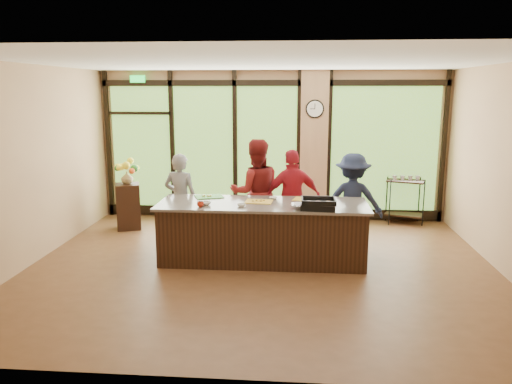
% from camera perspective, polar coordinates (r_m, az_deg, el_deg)
% --- Properties ---
extents(floor, '(7.00, 7.00, 0.00)m').
position_cam_1_polar(floor, '(7.60, 0.59, -8.53)').
color(floor, '#55351E').
rests_on(floor, ground).
extents(ceiling, '(7.00, 7.00, 0.00)m').
position_cam_1_polar(ceiling, '(7.15, 0.64, 14.67)').
color(ceiling, white).
rests_on(ceiling, back_wall).
extents(back_wall, '(7.00, 0.00, 7.00)m').
position_cam_1_polar(back_wall, '(10.20, 1.82, 5.31)').
color(back_wall, tan).
rests_on(back_wall, floor).
extents(left_wall, '(0.00, 6.00, 6.00)m').
position_cam_1_polar(left_wall, '(8.25, -24.46, 2.77)').
color(left_wall, tan).
rests_on(left_wall, floor).
extents(right_wall, '(0.00, 6.00, 6.00)m').
position_cam_1_polar(right_wall, '(7.81, 27.20, 2.08)').
color(right_wall, tan).
rests_on(right_wall, floor).
extents(window_wall, '(6.90, 0.12, 3.00)m').
position_cam_1_polar(window_wall, '(10.16, 2.72, 4.68)').
color(window_wall, tan).
rests_on(window_wall, floor).
extents(island_base, '(3.10, 1.00, 0.88)m').
position_cam_1_polar(island_base, '(7.75, 0.76, -4.71)').
color(island_base, black).
rests_on(island_base, floor).
extents(countertop, '(3.20, 1.10, 0.04)m').
position_cam_1_polar(countertop, '(7.63, 0.77, -1.40)').
color(countertop, '#71675D').
rests_on(countertop, island_base).
extents(wall_clock, '(0.36, 0.04, 0.36)m').
position_cam_1_polar(wall_clock, '(10.00, 6.74, 9.42)').
color(wall_clock, black).
rests_on(wall_clock, window_wall).
extents(cook_left, '(0.62, 0.45, 1.58)m').
position_cam_1_polar(cook_left, '(8.58, -8.60, -0.83)').
color(cook_left, gray).
rests_on(cook_left, floor).
extents(cook_midleft, '(1.01, 0.86, 1.82)m').
position_cam_1_polar(cook_midleft, '(8.47, -0.04, -0.04)').
color(cook_midleft, maroon).
rests_on(cook_midleft, floor).
extents(cook_midright, '(1.04, 0.63, 1.65)m').
position_cam_1_polar(cook_midright, '(8.40, 4.20, -0.74)').
color(cook_midright, '#AB1A28').
rests_on(cook_midright, floor).
extents(cook_right, '(1.07, 0.67, 1.59)m').
position_cam_1_polar(cook_right, '(8.53, 10.93, -0.95)').
color(cook_right, '#1A2139').
rests_on(cook_right, floor).
extents(roasting_pan, '(0.52, 0.43, 0.09)m').
position_cam_1_polar(roasting_pan, '(7.29, 7.14, -1.61)').
color(roasting_pan, black).
rests_on(roasting_pan, countertop).
extents(mixing_bowl, '(0.30, 0.30, 0.07)m').
position_cam_1_polar(mixing_bowl, '(7.27, 5.18, -1.66)').
color(mixing_bowl, silver).
rests_on(mixing_bowl, countertop).
extents(cutting_board_left, '(0.52, 0.46, 0.01)m').
position_cam_1_polar(cutting_board_left, '(8.09, -5.39, -0.52)').
color(cutting_board_left, green).
rests_on(cutting_board_left, countertop).
extents(cutting_board_center, '(0.44, 0.34, 0.01)m').
position_cam_1_polar(cutting_board_center, '(7.69, 0.32, -1.10)').
color(cutting_board_center, gold).
rests_on(cutting_board_center, countertop).
extents(cutting_board_right, '(0.43, 0.36, 0.01)m').
position_cam_1_polar(cutting_board_right, '(7.89, 5.71, -0.84)').
color(cutting_board_right, gold).
rests_on(cutting_board_right, countertop).
extents(prep_bowl_near, '(0.18, 0.18, 0.05)m').
position_cam_1_polar(prep_bowl_near, '(7.52, -5.80, -1.31)').
color(prep_bowl_near, silver).
rests_on(prep_bowl_near, countertop).
extents(prep_bowl_mid, '(0.14, 0.14, 0.04)m').
position_cam_1_polar(prep_bowl_mid, '(7.40, -1.68, -1.51)').
color(prep_bowl_mid, silver).
rests_on(prep_bowl_mid, countertop).
extents(prep_bowl_far, '(0.15, 0.15, 0.03)m').
position_cam_1_polar(prep_bowl_far, '(7.90, 1.98, -0.69)').
color(prep_bowl_far, silver).
rests_on(prep_bowl_far, countertop).
extents(red_ramekin, '(0.10, 0.10, 0.08)m').
position_cam_1_polar(red_ramekin, '(7.40, -6.38, -1.41)').
color(red_ramekin, red).
rests_on(red_ramekin, countertop).
extents(flower_stand, '(0.55, 0.55, 0.87)m').
position_cam_1_polar(flower_stand, '(9.83, -14.37, -1.59)').
color(flower_stand, black).
rests_on(flower_stand, floor).
extents(flower_vase, '(0.28, 0.28, 0.24)m').
position_cam_1_polar(flower_vase, '(9.72, -14.54, 1.60)').
color(flower_vase, '#917C4F').
rests_on(flower_vase, flower_stand).
extents(bar_cart, '(0.80, 0.62, 0.97)m').
position_cam_1_polar(bar_cart, '(10.31, 16.67, -0.30)').
color(bar_cart, black).
rests_on(bar_cart, floor).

